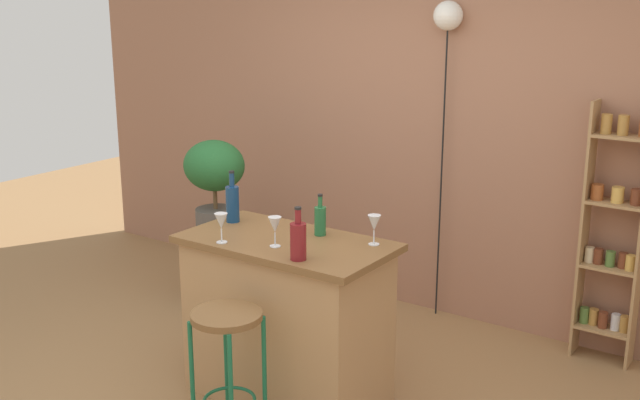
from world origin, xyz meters
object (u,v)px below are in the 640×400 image
(wine_glass_left, at_px, (374,224))
(bottle_wine_red, at_px, (320,220))
(potted_plant, at_px, (215,180))
(bottle_vinegar, at_px, (298,240))
(plant_stool, at_px, (218,272))
(wine_glass_center, at_px, (221,222))
(bar_stool, at_px, (228,345))
(bottle_olive_oil, at_px, (232,203))
(pendant_globe_light, at_px, (448,22))
(spice_shelf, at_px, (613,234))
(wine_glass_right, at_px, (275,225))

(wine_glass_left, bearing_deg, bottle_wine_red, -175.68)
(potted_plant, bearing_deg, bottle_vinegar, -34.27)
(plant_stool, xyz_separation_m, wine_glass_center, (0.99, -1.04, 0.82))
(bar_stool, bearing_deg, bottle_vinegar, 56.85)
(bottle_olive_oil, bearing_deg, wine_glass_center, -57.83)
(bottle_wine_red, distance_m, pendant_globe_light, 1.71)
(bottle_wine_red, height_order, wine_glass_center, bottle_wine_red)
(pendant_globe_light, bearing_deg, plant_stool, -152.51)
(bottle_wine_red, height_order, pendant_globe_light, pendant_globe_light)
(bar_stool, distance_m, pendant_globe_light, 2.59)
(bottle_olive_oil, bearing_deg, pendant_globe_light, 66.02)
(spice_shelf, relative_size, plant_stool, 3.40)
(wine_glass_left, bearing_deg, plant_stool, 160.56)
(bottle_vinegar, bearing_deg, bottle_olive_oil, 155.96)
(potted_plant, relative_size, bottle_vinegar, 2.74)
(bottle_olive_oil, distance_m, wine_glass_center, 0.39)
(bar_stool, height_order, bottle_olive_oil, bottle_olive_oil)
(bottle_olive_oil, relative_size, pendant_globe_light, 0.14)
(potted_plant, distance_m, wine_glass_right, 1.58)
(spice_shelf, distance_m, potted_plant, 2.70)
(plant_stool, bearing_deg, bar_stool, -46.18)
(wine_glass_left, height_order, pendant_globe_light, pendant_globe_light)
(bar_stool, distance_m, wine_glass_left, 1.00)
(bottle_olive_oil, distance_m, bottle_vinegar, 0.78)
(plant_stool, distance_m, potted_plant, 0.71)
(wine_glass_right, bearing_deg, bar_stool, -88.07)
(bottle_vinegar, distance_m, wine_glass_center, 0.50)
(spice_shelf, xyz_separation_m, potted_plant, (-2.61, -0.70, 0.12))
(bar_stool, distance_m, bottle_olive_oil, 0.97)
(potted_plant, height_order, wine_glass_center, potted_plant)
(spice_shelf, xyz_separation_m, bottle_wine_red, (-1.25, -1.32, 0.20))
(bottle_vinegar, relative_size, bottle_wine_red, 1.17)
(bottle_vinegar, xyz_separation_m, bottle_wine_red, (-0.14, 0.40, -0.02))
(bar_stool, relative_size, wine_glass_center, 4.34)
(pendant_globe_light, bearing_deg, bottle_vinegar, -87.75)
(bottle_vinegar, relative_size, pendant_globe_light, 0.13)
(potted_plant, height_order, wine_glass_left, potted_plant)
(spice_shelf, xyz_separation_m, wine_glass_center, (-1.61, -1.74, 0.23))
(pendant_globe_light, bearing_deg, bottle_wine_red, -93.05)
(potted_plant, height_order, pendant_globe_light, pendant_globe_light)
(wine_glass_left, height_order, wine_glass_center, same)
(potted_plant, bearing_deg, bottle_olive_oil, -41.83)
(wine_glass_center, bearing_deg, bottle_wine_red, 49.03)
(wine_glass_center, bearing_deg, bottle_vinegar, 1.80)
(bottle_olive_oil, height_order, bottle_vinegar, bottle_olive_oil)
(spice_shelf, relative_size, wine_glass_center, 9.95)
(pendant_globe_light, bearing_deg, bar_stool, -93.85)
(spice_shelf, xyz_separation_m, pendant_globe_light, (-1.18, 0.04, 1.23))
(bar_stool, xyz_separation_m, wine_glass_center, (-0.29, 0.31, 0.52))
(spice_shelf, bearing_deg, potted_plant, -164.99)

